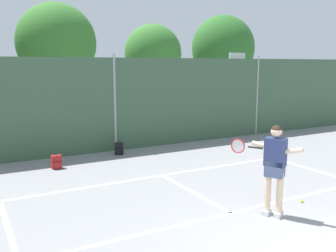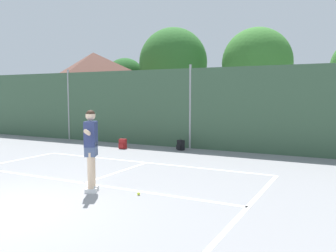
{
  "view_description": "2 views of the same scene",
  "coord_description": "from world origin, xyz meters",
  "px_view_note": "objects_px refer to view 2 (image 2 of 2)",
  "views": [
    {
      "loc": [
        -4.67,
        -3.32,
        3.03
      ],
      "look_at": [
        0.66,
        6.36,
        1.21
      ],
      "focal_mm": 40.19,
      "sensor_mm": 36.0,
      "label": 1
    },
    {
      "loc": [
        5.82,
        -4.27,
        2.2
      ],
      "look_at": [
        1.54,
        4.03,
        1.37
      ],
      "focal_mm": 38.02,
      "sensor_mm": 36.0,
      "label": 2
    }
  ],
  "objects_px": {
    "tennis_ball": "(139,194)",
    "backpack_black": "(181,145)",
    "tennis_player": "(91,143)",
    "backpack_red": "(123,144)"
  },
  "relations": [
    {
      "from": "tennis_ball",
      "to": "tennis_player",
      "type": "bearing_deg",
      "value": -168.85
    },
    {
      "from": "backpack_red",
      "to": "backpack_black",
      "type": "bearing_deg",
      "value": 18.46
    },
    {
      "from": "tennis_player",
      "to": "backpack_black",
      "type": "bearing_deg",
      "value": 96.97
    },
    {
      "from": "tennis_player",
      "to": "tennis_ball",
      "type": "xyz_separation_m",
      "value": [
        1.11,
        0.22,
        -1.08
      ]
    },
    {
      "from": "tennis_player",
      "to": "backpack_red",
      "type": "distance_m",
      "value": 6.46
    },
    {
      "from": "backpack_black",
      "to": "tennis_ball",
      "type": "bearing_deg",
      "value": -72.93
    },
    {
      "from": "tennis_player",
      "to": "tennis_ball",
      "type": "bearing_deg",
      "value": 11.15
    },
    {
      "from": "backpack_red",
      "to": "backpack_black",
      "type": "height_order",
      "value": "same"
    },
    {
      "from": "tennis_ball",
      "to": "backpack_black",
      "type": "bearing_deg",
      "value": 107.07
    },
    {
      "from": "backpack_red",
      "to": "backpack_black",
      "type": "xyz_separation_m",
      "value": [
        2.25,
        0.75,
        0.0
      ]
    }
  ]
}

